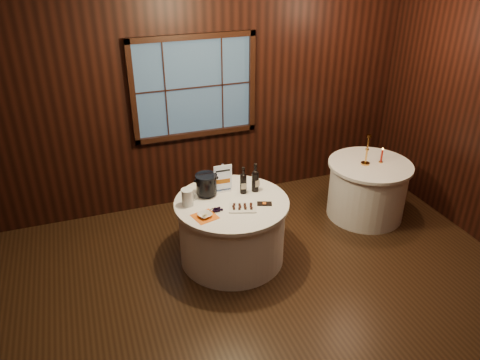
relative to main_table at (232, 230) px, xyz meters
name	(u,v)px	position (x,y,z in m)	size (l,w,h in m)	color
ground	(264,314)	(0.00, -1.00, -0.39)	(6.00, 6.00, 0.00)	black
back_wall	(194,95)	(0.00, 1.48, 1.16)	(6.00, 0.10, 3.00)	black
main_table	(232,230)	(0.00, 0.00, 0.00)	(1.28, 1.28, 0.77)	white
side_table	(367,189)	(2.00, 0.30, 0.00)	(1.08, 1.08, 0.77)	white
sign_stand	(223,182)	(-0.02, 0.26, 0.50)	(0.21, 0.11, 0.34)	silver
port_bottle_left	(243,182)	(0.19, 0.14, 0.52)	(0.08, 0.08, 0.32)	black
port_bottle_right	(255,179)	(0.33, 0.13, 0.53)	(0.08, 0.09, 0.35)	black
ice_bucket	(206,185)	(-0.22, 0.23, 0.52)	(0.25, 0.25, 0.25)	black
chocolate_plate	(242,207)	(0.06, -0.19, 0.40)	(0.34, 0.28, 0.04)	white
chocolate_box	(264,204)	(0.32, -0.18, 0.39)	(0.16, 0.08, 0.01)	black
grape_bunch	(217,209)	(-0.21, -0.14, 0.40)	(0.18, 0.08, 0.04)	black
glass_pitcher	(188,197)	(-0.47, 0.08, 0.48)	(0.18, 0.14, 0.19)	silver
orange_napkin	(205,217)	(-0.37, -0.21, 0.38)	(0.23, 0.23, 0.00)	orange
cracker_bowl	(205,215)	(-0.37, -0.21, 0.40)	(0.14, 0.14, 0.04)	white
brass_candlestick	(367,154)	(1.92, 0.31, 0.53)	(0.11, 0.11, 0.41)	gold
red_candle	(382,157)	(2.14, 0.28, 0.46)	(0.06, 0.06, 0.21)	gold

